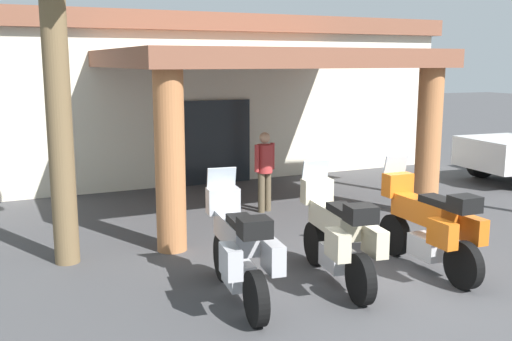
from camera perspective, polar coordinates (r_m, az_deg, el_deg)
name	(u,v)px	position (r m, az deg, el deg)	size (l,w,h in m)	color
ground_plane	(385,280)	(8.69, 12.28, -10.29)	(80.00, 80.00, 0.00)	#424244
motel_building	(184,93)	(17.16, -6.92, 7.42)	(14.16, 11.15, 4.21)	silver
motorcycle_silver	(238,249)	(7.58, -1.70, -7.56)	(0.74, 2.21, 1.61)	black
motorcycle_cream	(337,235)	(8.25, 7.85, -6.15)	(0.76, 2.21, 1.61)	black
motorcycle_orange	(429,225)	(9.01, 16.31, -5.06)	(0.70, 2.21, 1.61)	black
pedestrian	(265,166)	(12.03, 0.84, 0.41)	(0.50, 0.32, 1.64)	brown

